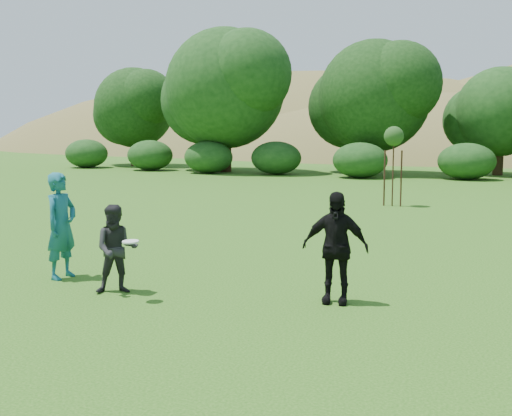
% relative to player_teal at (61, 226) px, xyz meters
% --- Properties ---
extents(ground, '(120.00, 120.00, 0.00)m').
position_rel_player_teal_xyz_m(ground, '(2.57, 0.12, -0.99)').
color(ground, '#19470C').
rests_on(ground, ground).
extents(player_teal, '(0.48, 0.73, 1.99)m').
position_rel_player_teal_xyz_m(player_teal, '(0.00, 0.00, 0.00)').
color(player_teal, '#175A69').
rests_on(player_teal, ground).
extents(player_grey, '(0.93, 0.89, 1.52)m').
position_rel_player_teal_xyz_m(player_grey, '(1.60, -0.47, -0.23)').
color(player_grey, '#242326').
rests_on(player_grey, ground).
extents(player_black, '(1.11, 0.60, 1.81)m').
position_rel_player_teal_xyz_m(player_black, '(5.17, 0.46, -0.09)').
color(player_black, black).
rests_on(player_black, ground).
extents(frisbee, '(0.27, 0.27, 0.04)m').
position_rel_player_teal_xyz_m(frisbee, '(2.13, -0.81, -0.01)').
color(frisbee, white).
rests_on(frisbee, ground).
extents(sapling, '(0.70, 0.70, 2.85)m').
position_rel_player_teal_xyz_m(sapling, '(3.20, 13.60, 1.43)').
color(sapling, '#372015').
rests_on(sapling, ground).
extents(hillside, '(150.00, 72.00, 52.00)m').
position_rel_player_teal_xyz_m(hillside, '(2.01, 68.57, -12.96)').
color(hillside, olive).
rests_on(hillside, ground).
extents(tree_row, '(53.92, 10.38, 9.62)m').
position_rel_player_teal_xyz_m(tree_row, '(5.80, 28.81, 3.88)').
color(tree_row, '#3A2616').
rests_on(tree_row, ground).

